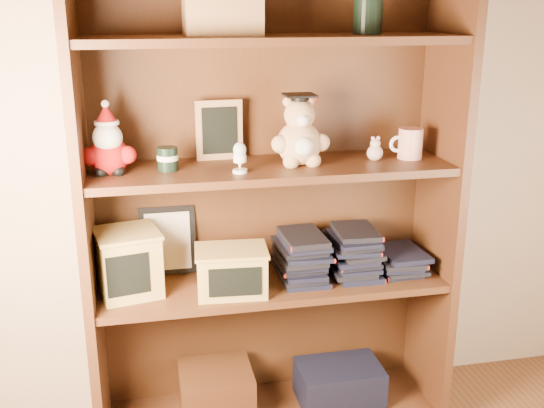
{
  "coord_description": "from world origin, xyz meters",
  "views": [
    {
      "loc": [
        -0.24,
        -0.62,
        1.44
      ],
      "look_at": [
        0.16,
        1.3,
        0.82
      ],
      "focal_mm": 42.0,
      "sensor_mm": 36.0,
      "label": 1
    }
  ],
  "objects_px": {
    "bookcase": "(268,211)",
    "grad_teddy_bear": "(300,137)",
    "teacher_mug": "(410,143)",
    "treats_box": "(128,262)"
  },
  "relations": [
    {
      "from": "bookcase",
      "to": "grad_teddy_bear",
      "type": "xyz_separation_m",
      "value": [
        0.09,
        -0.06,
        0.26
      ]
    },
    {
      "from": "bookcase",
      "to": "grad_teddy_bear",
      "type": "distance_m",
      "value": 0.28
    },
    {
      "from": "bookcase",
      "to": "teacher_mug",
      "type": "distance_m",
      "value": 0.52
    },
    {
      "from": "teacher_mug",
      "to": "bookcase",
      "type": "bearing_deg",
      "value": 173.81
    },
    {
      "from": "bookcase",
      "to": "treats_box",
      "type": "xyz_separation_m",
      "value": [
        -0.46,
        -0.05,
        -0.12
      ]
    },
    {
      "from": "bookcase",
      "to": "treats_box",
      "type": "bearing_deg",
      "value": -173.66
    },
    {
      "from": "bookcase",
      "to": "grad_teddy_bear",
      "type": "height_order",
      "value": "bookcase"
    },
    {
      "from": "grad_teddy_bear",
      "to": "treats_box",
      "type": "bearing_deg",
      "value": 179.38
    },
    {
      "from": "treats_box",
      "to": "bookcase",
      "type": "bearing_deg",
      "value": 6.34
    },
    {
      "from": "grad_teddy_bear",
      "to": "teacher_mug",
      "type": "distance_m",
      "value": 0.38
    }
  ]
}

